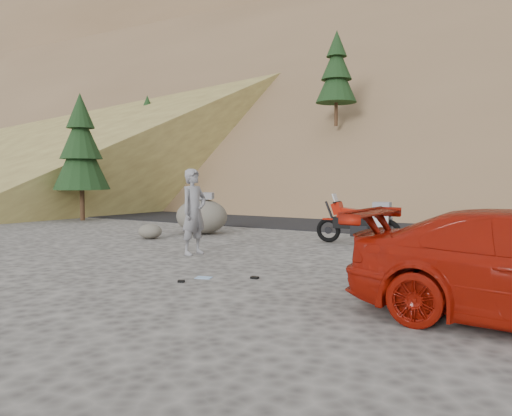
# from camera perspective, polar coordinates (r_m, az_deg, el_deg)

# --- Properties ---
(ground) EXTENTS (140.00, 140.00, 0.00)m
(ground) POSITION_cam_1_polar(r_m,az_deg,el_deg) (10.57, 1.62, -6.10)
(ground) COLOR #474441
(ground) RESTS_ON ground
(road) EXTENTS (120.00, 7.00, 0.05)m
(road) POSITION_cam_1_polar(r_m,az_deg,el_deg) (18.90, 14.83, -1.83)
(road) COLOR black
(road) RESTS_ON ground
(hillside) EXTENTS (120.00, 73.00, 46.72)m
(hillside) POSITION_cam_1_polar(r_m,az_deg,el_deg) (51.11, 24.87, 13.92)
(hillside) COLOR brown
(hillside) RESTS_ON ground
(conifer_verge) EXTENTS (2.20, 2.20, 5.04)m
(conifer_verge) POSITION_cam_1_polar(r_m,az_deg,el_deg) (21.04, -19.37, 6.53)
(conifer_verge) COLOR #3C2615
(conifer_verge) RESTS_ON ground
(motorcycle) EXTENTS (2.26, 0.74, 1.34)m
(motorcycle) POSITION_cam_1_polar(r_m,az_deg,el_deg) (13.29, 11.98, -1.65)
(motorcycle) COLOR black
(motorcycle) RESTS_ON ground
(man) EXTENTS (0.56, 0.77, 1.96)m
(man) POSITION_cam_1_polar(r_m,az_deg,el_deg) (11.58, -7.07, -5.26)
(man) COLOR gray
(man) RESTS_ON ground
(boulder) EXTENTS (1.96, 1.78, 1.25)m
(boulder) POSITION_cam_1_polar(r_m,az_deg,el_deg) (15.45, -6.23, -0.91)
(boulder) COLOR #514D45
(boulder) RESTS_ON ground
(small_rock) EXTENTS (0.82, 0.76, 0.42)m
(small_rock) POSITION_cam_1_polar(r_m,az_deg,el_deg) (14.52, -12.01, -2.63)
(small_rock) COLOR #514D45
(small_rock) RESTS_ON ground
(gear_bottle) EXTENTS (0.10, 0.10, 0.21)m
(gear_bottle) POSITION_cam_1_polar(r_m,az_deg,el_deg) (8.53, 11.13, -7.85)
(gear_bottle) COLOR navy
(gear_bottle) RESTS_ON ground
(gear_funnel) EXTENTS (0.20, 0.20, 0.20)m
(gear_funnel) POSITION_cam_1_polar(r_m,az_deg,el_deg) (8.65, 12.15, -7.76)
(gear_funnel) COLOR red
(gear_funnel) RESTS_ON ground
(gear_glove_a) EXTENTS (0.14, 0.10, 0.04)m
(gear_glove_a) POSITION_cam_1_polar(r_m,az_deg,el_deg) (8.83, -0.16, -7.96)
(gear_glove_a) COLOR black
(gear_glove_a) RESTS_ON ground
(gear_glove_b) EXTENTS (0.13, 0.12, 0.04)m
(gear_glove_b) POSITION_cam_1_polar(r_m,az_deg,el_deg) (8.64, -8.54, -8.28)
(gear_glove_b) COLOR black
(gear_glove_b) RESTS_ON ground
(gear_blue_cloth) EXTENTS (0.32, 0.27, 0.01)m
(gear_blue_cloth) POSITION_cam_1_polar(r_m,az_deg,el_deg) (8.94, -6.00, -7.92)
(gear_blue_cloth) COLOR #8BAFD7
(gear_blue_cloth) RESTS_ON ground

